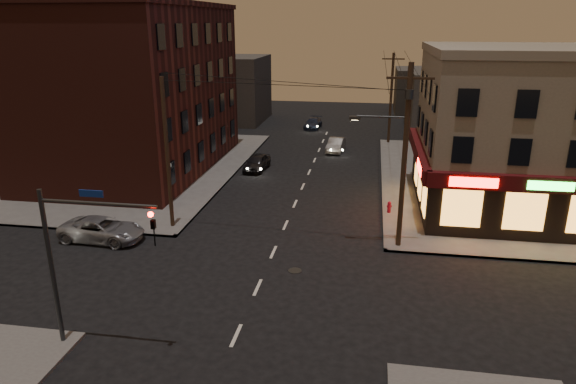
% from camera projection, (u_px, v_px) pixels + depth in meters
% --- Properties ---
extents(ground, '(120.00, 120.00, 0.00)m').
position_uv_depth(ground, '(258.00, 287.00, 24.50)').
color(ground, black).
rests_on(ground, ground).
extents(sidewalk_ne, '(24.00, 28.00, 0.15)m').
position_uv_depth(sidewalk_ne, '(539.00, 185.00, 39.49)').
color(sidewalk_ne, '#514F4C').
rests_on(sidewalk_ne, ground).
extents(sidewalk_nw, '(24.00, 28.00, 0.15)m').
position_uv_depth(sidewalk_nw, '(105.00, 165.00, 45.03)').
color(sidewalk_nw, '#514F4C').
rests_on(sidewalk_nw, ground).
extents(pizza_building, '(15.85, 12.85, 10.50)m').
position_uv_depth(pizza_building, '(544.00, 132.00, 32.93)').
color(pizza_building, gray).
rests_on(pizza_building, sidewalk_ne).
extents(brick_apartment, '(12.00, 20.00, 13.00)m').
position_uv_depth(brick_apartment, '(135.00, 90.00, 42.41)').
color(brick_apartment, '#471C16').
rests_on(brick_apartment, sidewalk_nw).
extents(bg_building_ne_a, '(10.00, 12.00, 7.00)m').
position_uv_depth(bg_building_ne_a, '(455.00, 103.00, 56.81)').
color(bg_building_ne_a, '#3F3D3A').
rests_on(bg_building_ne_a, ground).
extents(bg_building_nw, '(9.00, 10.00, 8.00)m').
position_uv_depth(bg_building_nw, '(229.00, 89.00, 64.55)').
color(bg_building_nw, '#3F3D3A').
rests_on(bg_building_nw, ground).
extents(bg_building_ne_b, '(8.00, 8.00, 6.00)m').
position_uv_depth(bg_building_ne_b, '(425.00, 91.00, 70.38)').
color(bg_building_ne_b, '#3F3D3A').
rests_on(bg_building_ne_b, ground).
extents(utility_pole_main, '(4.20, 0.44, 10.00)m').
position_uv_depth(utility_pole_main, '(403.00, 147.00, 27.08)').
color(utility_pole_main, '#382619').
rests_on(utility_pole_main, sidewalk_ne).
extents(utility_pole_far, '(0.26, 0.26, 9.00)m').
position_uv_depth(utility_pole_far, '(391.00, 99.00, 51.94)').
color(utility_pole_far, '#382619').
rests_on(utility_pole_far, sidewalk_ne).
extents(utility_pole_west, '(0.24, 0.24, 9.00)m').
position_uv_depth(utility_pole_west, '(167.00, 154.00, 30.16)').
color(utility_pole_west, '#382619').
rests_on(utility_pole_west, sidewalk_nw).
extents(traffic_signal, '(4.49, 0.32, 6.47)m').
position_uv_depth(traffic_signal, '(74.00, 249.00, 18.79)').
color(traffic_signal, '#333538').
rests_on(traffic_signal, ground).
extents(suv_cross, '(4.96, 2.50, 1.35)m').
position_uv_depth(suv_cross, '(102.00, 229.00, 29.58)').
color(suv_cross, gray).
rests_on(suv_cross, ground).
extents(sedan_near, '(1.95, 4.09, 1.35)m').
position_uv_depth(sedan_near, '(257.00, 162.00, 43.65)').
color(sedan_near, black).
rests_on(sedan_near, ground).
extents(sedan_mid, '(1.80, 4.10, 1.31)m').
position_uv_depth(sedan_mid, '(336.00, 145.00, 49.90)').
color(sedan_mid, slate).
rests_on(sedan_mid, ground).
extents(sedan_far, '(2.01, 4.23, 1.19)m').
position_uv_depth(sedan_far, '(313.00, 123.00, 60.80)').
color(sedan_far, '#1C2439').
rests_on(sedan_far, ground).
extents(fire_hydrant, '(0.34, 0.34, 0.77)m').
position_uv_depth(fire_hydrant, '(389.00, 206.00, 33.57)').
color(fire_hydrant, maroon).
rests_on(fire_hydrant, sidewalk_ne).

